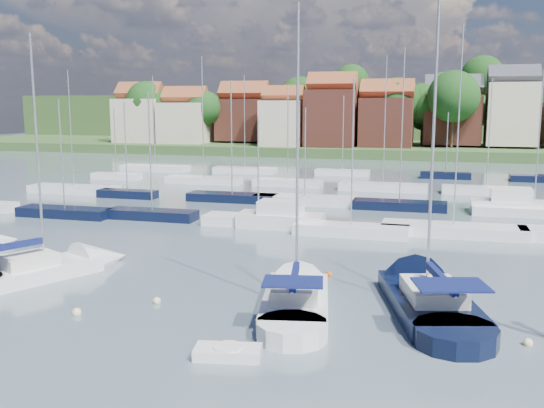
% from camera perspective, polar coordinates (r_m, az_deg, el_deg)
% --- Properties ---
extents(ground, '(260.00, 260.00, 0.00)m').
position_cam_1_polar(ground, '(68.06, 9.44, 0.84)').
color(ground, '#4C5F67').
rests_on(ground, ground).
extents(sailboat_left, '(7.54, 11.26, 15.11)m').
position_cam_1_polar(sailboat_left, '(38.44, -19.54, -5.72)').
color(sailboat_left, silver).
rests_on(sailboat_left, ground).
extents(sailboat_centre, '(5.20, 12.12, 15.95)m').
position_cam_1_polar(sailboat_centre, '(31.45, 2.38, -8.53)').
color(sailboat_centre, silver).
rests_on(sailboat_centre, ground).
extents(sailboat_navy, '(7.02, 14.02, 18.68)m').
position_cam_1_polar(sailboat_navy, '(32.78, 13.76, -8.06)').
color(sailboat_navy, black).
rests_on(sailboat_navy, ground).
extents(tender, '(2.84, 1.69, 0.58)m').
position_cam_1_polar(tender, '(24.97, -4.18, -13.77)').
color(tender, silver).
rests_on(tender, ground).
extents(buoy_b, '(0.47, 0.47, 0.47)m').
position_cam_1_polar(buoy_b, '(31.11, -17.90, -9.88)').
color(buoy_b, beige).
rests_on(buoy_b, ground).
extents(buoy_c, '(0.42, 0.42, 0.42)m').
position_cam_1_polar(buoy_c, '(31.81, -10.78, -9.15)').
color(buoy_c, beige).
rests_on(buoy_c, ground).
extents(buoy_d, '(0.53, 0.53, 0.53)m').
position_cam_1_polar(buoy_d, '(26.88, 2.47, -12.53)').
color(buoy_d, beige).
rests_on(buoy_d, ground).
extents(buoy_e, '(0.45, 0.45, 0.45)m').
position_cam_1_polar(buoy_e, '(36.01, 5.32, -6.80)').
color(buoy_e, '#D85914').
rests_on(buoy_e, ground).
extents(buoy_f, '(0.41, 0.41, 0.41)m').
position_cam_1_polar(buoy_f, '(28.29, 22.94, -12.16)').
color(buoy_f, beige).
rests_on(buoy_f, ground).
extents(marina_field, '(79.62, 41.41, 15.93)m').
position_cam_1_polar(marina_field, '(63.05, 10.70, 0.52)').
color(marina_field, silver).
rests_on(marina_field, ground).
extents(far_shore_town, '(212.46, 90.00, 22.27)m').
position_cam_1_polar(far_shore_town, '(159.78, 13.87, 7.24)').
color(far_shore_town, '#3A572B').
rests_on(far_shore_town, ground).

